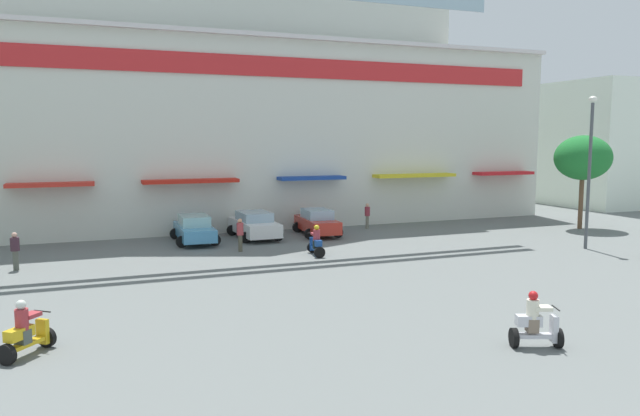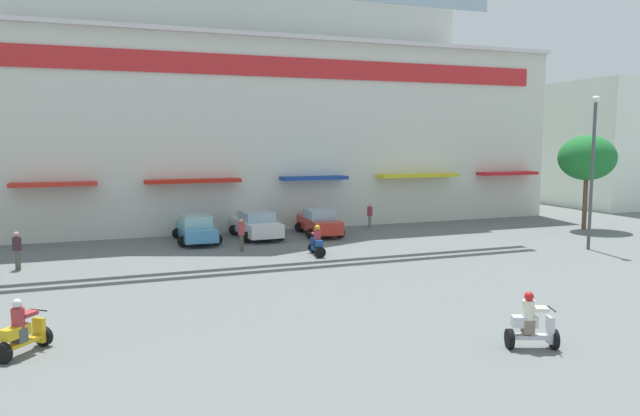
{
  "view_description": "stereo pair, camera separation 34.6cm",
  "coord_description": "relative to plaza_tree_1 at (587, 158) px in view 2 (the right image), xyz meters",
  "views": [
    {
      "loc": [
        -8.82,
        -4.02,
        5.46
      ],
      "look_at": [
        0.28,
        19.28,
        2.56
      ],
      "focal_mm": 33.42,
      "sensor_mm": 36.0,
      "label": 1
    },
    {
      "loc": [
        -8.5,
        -4.15,
        5.46
      ],
      "look_at": [
        0.28,
        19.28,
        2.56
      ],
      "focal_mm": 33.42,
      "sensor_mm": 36.0,
      "label": 2
    }
  ],
  "objects": [
    {
      "name": "ground_plane",
      "position": [
        -19.21,
        -10.86,
        -4.32
      ],
      "size": [
        128.0,
        128.0,
        0.0
      ],
      "primitive_type": "plane",
      "color": "slate"
    },
    {
      "name": "colonial_building",
      "position": [
        -19.21,
        12.41,
        4.58
      ],
      "size": [
        42.29,
        17.24,
        20.09
      ],
      "color": "silver",
      "rests_on": "ground"
    },
    {
      "name": "flank_building_right",
      "position": [
        12.33,
        10.54,
        0.72
      ],
      "size": [
        9.12,
        10.45,
        10.08
      ],
      "color": "white",
      "rests_on": "ground"
    },
    {
      "name": "plaza_tree_1",
      "position": [
        0.0,
        0.0,
        0.0
      ],
      "size": [
        3.59,
        3.08,
        5.7
      ],
      "color": "brown",
      "rests_on": "ground"
    },
    {
      "name": "parked_car_0",
      "position": [
        -22.89,
        3.64,
        -3.59
      ],
      "size": [
        2.33,
        4.48,
        1.45
      ],
      "color": "#468FC0",
      "rests_on": "ground"
    },
    {
      "name": "parked_car_1",
      "position": [
        -19.56,
        3.81,
        -3.57
      ],
      "size": [
        2.51,
        4.49,
        1.48
      ],
      "color": "silver",
      "rests_on": "ground"
    },
    {
      "name": "parked_car_2",
      "position": [
        -15.95,
        3.52,
        -3.57
      ],
      "size": [
        2.41,
        4.25,
        1.49
      ],
      "color": "#B72C20",
      "rests_on": "ground"
    },
    {
      "name": "scooter_rider_1",
      "position": [
        -17.24,
        -15.83,
        -3.69
      ],
      "size": [
        1.4,
        0.97,
        1.52
      ],
      "color": "black",
      "rests_on": "ground"
    },
    {
      "name": "scooter_rider_2",
      "position": [
        -18.14,
        -2.06,
        -3.73
      ],
      "size": [
        0.68,
        1.52,
        1.47
      ],
      "color": "black",
      "rests_on": "ground"
    },
    {
      "name": "scooter_rider_3",
      "position": [
        -29.66,
        -11.65,
        -3.72
      ],
      "size": [
        1.33,
        1.47,
        1.48
      ],
      "color": "black",
      "rests_on": "ground"
    },
    {
      "name": "pedestrian_0",
      "position": [
        -30.99,
        -0.47,
        -3.41
      ],
      "size": [
        0.49,
        0.49,
        1.61
      ],
      "color": "#4D5046",
      "rests_on": "ground"
    },
    {
      "name": "pedestrian_1",
      "position": [
        -12.17,
        4.74,
        -3.43
      ],
      "size": [
        0.42,
        0.42,
        1.56
      ],
      "color": "slate",
      "rests_on": "ground"
    },
    {
      "name": "pedestrian_2",
      "position": [
        -21.24,
        0.2,
        -3.4
      ],
      "size": [
        0.42,
        0.42,
        1.63
      ],
      "color": "#504D3D",
      "rests_on": "ground"
    },
    {
      "name": "streetlamp_near",
      "position": [
        -4.93,
        -5.34,
        0.03
      ],
      "size": [
        0.4,
        0.4,
        7.55
      ],
      "color": "#474C51",
      "rests_on": "ground"
    }
  ]
}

